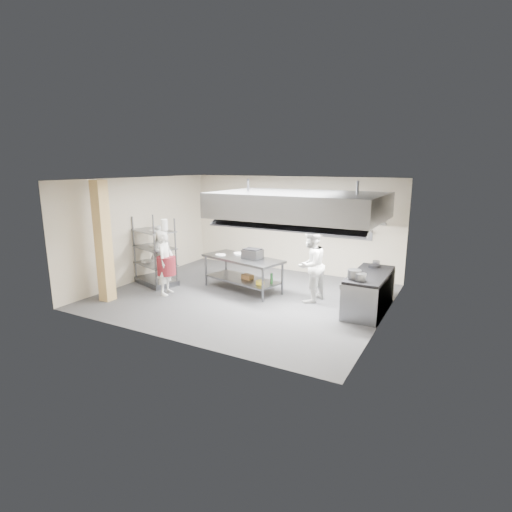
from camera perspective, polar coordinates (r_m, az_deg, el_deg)
The scene contains 23 objects.
floor at distance 10.47m, azimuth -1.67°, elevation -5.74°, with size 7.00×7.00×0.00m, color #39393C.
ceiling at distance 9.93m, azimuth -1.79°, elevation 10.90°, with size 7.00×7.00×0.00m, color silver.
wall_back at distance 12.74m, azimuth 5.09°, elevation 4.52°, with size 7.00×7.00×0.00m, color #C1B299.
wall_left at distance 12.21m, azimuth -16.11°, elevation 3.69°, with size 6.00×6.00×0.00m, color #C1B299.
wall_right at distance 8.90m, azimuth 18.17°, elevation 0.27°, with size 6.00×6.00×0.00m, color #C1B299.
column at distance 10.50m, azimuth -20.99°, elevation 1.91°, with size 0.30×0.30×3.00m, color tan.
exhaust_hood at distance 9.75m, azimuth 6.11°, elevation 7.26°, with size 4.00×2.50×0.60m, color slate.
hood_strip_a at distance 10.16m, azimuth 1.35°, elevation 5.74°, with size 1.60×0.12×0.04m, color white.
hood_strip_b at distance 9.48m, azimuth 11.12°, elevation 4.99°, with size 1.60×0.12×0.04m, color white.
wall_shelf at distance 11.99m, azimuth 12.70°, elevation 3.73°, with size 1.50×0.28×0.04m, color slate.
island at distance 10.86m, azimuth -1.91°, elevation -2.55°, with size 2.27×0.95×0.91m, color gray, non-canonical shape.
island_worktop at distance 10.75m, azimuth -1.93°, elevation -0.36°, with size 2.27×0.95×0.06m, color slate.
island_undershelf at distance 10.90m, azimuth -1.90°, elevation -3.33°, with size 2.09×0.85×0.04m, color slate.
pass_rack at distance 11.66m, azimuth -14.27°, elevation 0.68°, with size 1.28×0.75×1.92m, color gray, non-canonical shape.
cooking_range at distance 9.72m, azimuth 15.84°, elevation -5.12°, with size 0.80×2.00×0.84m, color slate.
range_top at distance 9.60m, azimuth 16.00°, elevation -2.56°, with size 0.78×1.96×0.06m, color black.
chef_head at distance 10.67m, azimuth -12.81°, elevation -0.89°, with size 0.63×0.41×1.73m, color white.
chef_line at distance 9.94m, azimuth 7.79°, elevation -1.32°, with size 0.90×0.70×1.85m, color silver.
chef_plating at distance 11.59m, azimuth -13.35°, elevation 0.14°, with size 1.00×0.42×1.71m, color silver.
griddle at distance 10.60m, azimuth -0.50°, elevation 0.28°, with size 0.49×0.38×0.24m, color slate.
wicker_basket at distance 10.82m, azimuth -1.21°, elevation -2.99°, with size 0.30×0.20×0.13m, color brown.
stockpot at distance 9.03m, azimuth 13.88°, elevation -2.53°, with size 0.30×0.30×0.20m, color gray.
plate_stack at distance 11.74m, azimuth -14.18°, elevation -0.97°, with size 0.28×0.28×0.05m, color silver.
Camera 1 is at (4.99, -8.57, 3.35)m, focal length 28.00 mm.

